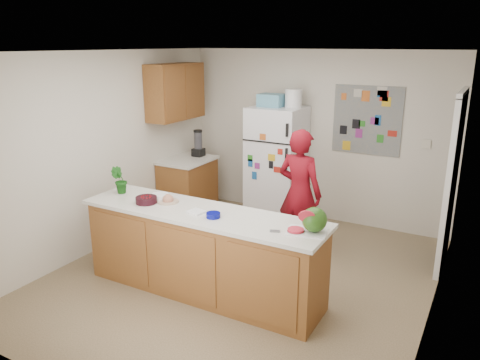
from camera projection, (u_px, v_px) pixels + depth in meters
The scene contains 26 objects.
floor at pixel (242, 277), 5.39m from camera, with size 4.00×4.50×0.02m, color brown.
wall_back at pixel (315, 136), 6.93m from camera, with size 4.00×0.02×2.50m, color beige.
wall_left at pixel (104, 151), 5.97m from camera, with size 0.02×4.50×2.50m, color beige.
wall_right at pixel (442, 201), 4.10m from camera, with size 0.02×4.50×2.50m, color beige.
ceiling at pixel (242, 50), 4.68m from camera, with size 4.00×4.50×0.02m, color white.
doorway at pixel (453, 184), 5.39m from camera, with size 0.03×0.85×2.04m, color black.
peninsula_base at pixel (202, 254), 4.94m from camera, with size 2.60×0.62×0.88m, color brown.
peninsula_top at pixel (201, 213), 4.81m from camera, with size 2.68×0.70×0.04m, color silver.
side_counter_base at pixel (188, 189), 7.18m from camera, with size 0.60×0.80×0.86m, color brown.
side_counter_top at pixel (187, 160), 7.06m from camera, with size 0.64×0.84×0.04m, color silver.
upper_cabinets at pixel (175, 92), 6.79m from camera, with size 0.35×1.00×0.80m, color brown.
refrigerator at pixel (276, 164), 6.93m from camera, with size 0.75×0.70×1.70m, color silver.
fridge_top_bin at pixel (271, 100), 6.71m from camera, with size 0.35×0.28×0.18m, color #5999B2.
photo_collage at pixel (367, 120), 6.48m from camera, with size 0.95×0.01×0.95m, color slate.
person at pixel (300, 193), 5.76m from camera, with size 0.59×0.38×1.61m, color maroon.
blender_appliance at pixel (198, 144), 7.17m from camera, with size 0.12×0.12×0.38m, color black.
cutting_board at pixel (307, 232), 4.27m from camera, with size 0.36×0.27×0.01m, color white.
watermelon at pixel (314, 220), 4.22m from camera, with size 0.23×0.23×0.23m, color #1E5D11.
watermelon_slice at pixel (296, 230), 4.26m from camera, with size 0.15×0.15×0.02m, color #C72242.
cherry_bowl at pixel (146, 200), 5.04m from camera, with size 0.23×0.23×0.07m, color black.
white_bowl at pixel (160, 197), 5.17m from camera, with size 0.19×0.19×0.06m, color white.
cobalt_bowl at pixel (213, 215), 4.62m from camera, with size 0.14×0.14×0.05m, color #04076A.
plate at pixel (168, 201), 5.07m from camera, with size 0.23×0.23×0.02m, color beige.
paper_towel at pixel (196, 212), 4.76m from camera, with size 0.16×0.14×0.02m, color white.
keys at pixel (275, 231), 4.28m from camera, with size 0.09×0.04×0.01m, color slate.
potted_plant at pixel (119, 180), 5.34m from camera, with size 0.17×0.14×0.31m, color #114516.
Camera 1 is at (2.34, -4.25, 2.58)m, focal length 35.00 mm.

